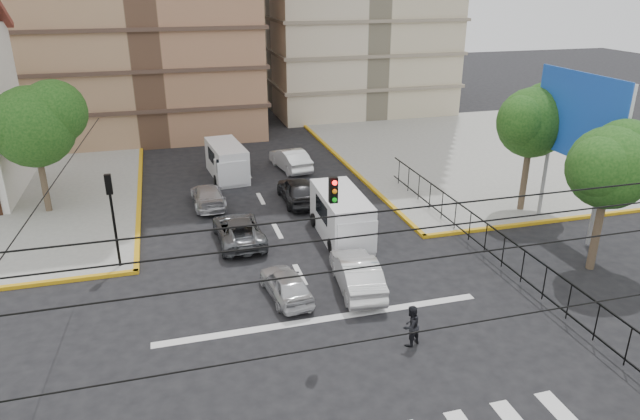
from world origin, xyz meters
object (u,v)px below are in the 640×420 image
object	(u,v)px
car_silver_front_left	(286,284)
van_left_lane	(227,162)
traffic_light_nw	(112,205)
van_right_lane	(343,218)
pedestrian_crosswalk	(411,326)
car_white_front_right	(357,273)

from	to	relation	value
car_silver_front_left	van_left_lane	bearing A→B (deg)	-95.13
car_silver_front_left	traffic_light_nw	bearing A→B (deg)	-40.39
van_right_lane	car_silver_front_left	distance (m)	6.39
traffic_light_nw	van_left_lane	bearing A→B (deg)	61.36
car_silver_front_left	pedestrian_crosswalk	xyz separation A→B (m)	(3.60, -4.48, 0.17)
car_silver_front_left	pedestrian_crosswalk	world-z (taller)	pedestrian_crosswalk
van_right_lane	car_white_front_right	distance (m)	5.15
van_right_lane	car_silver_front_left	world-z (taller)	van_right_lane
van_right_lane	car_silver_front_left	xyz separation A→B (m)	(-4.04, -4.93, -0.53)
traffic_light_nw	van_right_lane	world-z (taller)	traffic_light_nw
traffic_light_nw	van_right_lane	size ratio (longest dim) A/B	0.83
van_right_lane	van_left_lane	bearing A→B (deg)	113.03
traffic_light_nw	pedestrian_crosswalk	bearing A→B (deg)	-41.05
van_left_lane	car_silver_front_left	xyz separation A→B (m)	(0.39, -16.27, -0.47)
van_left_lane	car_white_front_right	distance (m)	16.75
van_left_lane	pedestrian_crosswalk	distance (m)	21.13
van_left_lane	car_white_front_right	xyz separation A→B (m)	(3.45, -16.38, -0.35)
pedestrian_crosswalk	car_white_front_right	bearing A→B (deg)	-108.49
traffic_light_nw	van_left_lane	distance (m)	13.49
car_silver_front_left	car_white_front_right	distance (m)	3.07
traffic_light_nw	car_white_front_right	size ratio (longest dim) A/B	0.97
car_white_front_right	car_silver_front_left	bearing A→B (deg)	3.81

